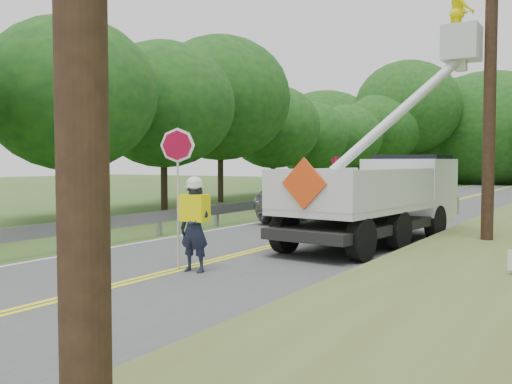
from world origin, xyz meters
The scene contains 9 objects.
ground centered at (0.00, 0.00, 0.00)m, with size 140.00×140.00×0.00m, color #3E5422.
road centered at (0.00, 14.00, 0.01)m, with size 7.20×96.00×0.03m.
guardrail centered at (-4.02, 14.91, 0.55)m, with size 0.18×48.00×0.77m.
treeline_left centered at (-10.10, 31.65, 5.83)m, with size 10.85×56.18×12.11m.
flagger centered at (0.43, 2.91, 1.07)m, with size 1.12×0.47×2.94m.
bucket_truck centered at (2.38, 9.48, 1.56)m, with size 4.14×7.27×6.89m.
suv_silver centered at (-1.60, 13.59, 0.86)m, with size 2.80×6.07×1.69m, color #A7A8AE.
suv_darkgrey centered at (-2.22, 24.53, 0.82)m, with size 2.25×5.53×1.61m, color #323539.
stop_sign_permanent centered at (-4.70, 21.72, 1.71)m, with size 0.54×0.11×2.57m.
Camera 1 is at (7.55, -6.25, 2.25)m, focal length 40.09 mm.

